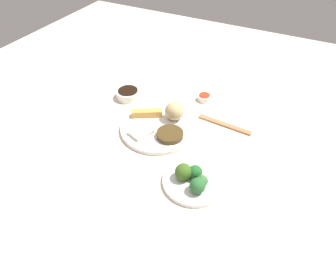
{
  "coord_description": "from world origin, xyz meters",
  "views": [
    {
      "loc": [
        0.46,
        -0.83,
        0.8
      ],
      "look_at": [
        0.07,
        -0.06,
        0.06
      ],
      "focal_mm": 34.27,
      "sensor_mm": 36.0,
      "label": 1
    }
  ],
  "objects_px": {
    "broccoli_plate": "(194,181)",
    "sauce_ramekin_sweet_and_sour": "(204,98)",
    "soy_sauce_bowl": "(128,94)",
    "chopsticks_pair": "(225,125)",
    "main_plate": "(158,127)"
  },
  "relations": [
    {
      "from": "broccoli_plate",
      "to": "sauce_ramekin_sweet_and_sour",
      "type": "relative_size",
      "value": 3.67
    },
    {
      "from": "broccoli_plate",
      "to": "chopsticks_pair",
      "type": "distance_m",
      "value": 0.32
    },
    {
      "from": "sauce_ramekin_sweet_and_sour",
      "to": "chopsticks_pair",
      "type": "relative_size",
      "value": 0.25
    },
    {
      "from": "sauce_ramekin_sweet_and_sour",
      "to": "chopsticks_pair",
      "type": "bearing_deg",
      "value": -42.71
    },
    {
      "from": "soy_sauce_bowl",
      "to": "chopsticks_pair",
      "type": "xyz_separation_m",
      "value": [
        0.43,
        0.01,
        -0.01
      ]
    },
    {
      "from": "sauce_ramekin_sweet_and_sour",
      "to": "broccoli_plate",
      "type": "bearing_deg",
      "value": -71.74
    },
    {
      "from": "main_plate",
      "to": "soy_sauce_bowl",
      "type": "bearing_deg",
      "value": 148.93
    },
    {
      "from": "broccoli_plate",
      "to": "chopsticks_pair",
      "type": "relative_size",
      "value": 0.93
    },
    {
      "from": "main_plate",
      "to": "broccoli_plate",
      "type": "relative_size",
      "value": 1.46
    },
    {
      "from": "main_plate",
      "to": "sauce_ramekin_sweet_and_sour",
      "type": "xyz_separation_m",
      "value": [
        0.08,
        0.26,
        0.0
      ]
    },
    {
      "from": "broccoli_plate",
      "to": "sauce_ramekin_sweet_and_sour",
      "type": "height_order",
      "value": "sauce_ramekin_sweet_and_sour"
    },
    {
      "from": "soy_sauce_bowl",
      "to": "sauce_ramekin_sweet_and_sour",
      "type": "distance_m",
      "value": 0.33
    },
    {
      "from": "sauce_ramekin_sweet_and_sour",
      "to": "chopsticks_pair",
      "type": "height_order",
      "value": "sauce_ramekin_sweet_and_sour"
    },
    {
      "from": "sauce_ramekin_sweet_and_sour",
      "to": "main_plate",
      "type": "bearing_deg",
      "value": -107.49
    },
    {
      "from": "main_plate",
      "to": "chopsticks_pair",
      "type": "distance_m",
      "value": 0.26
    }
  ]
}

